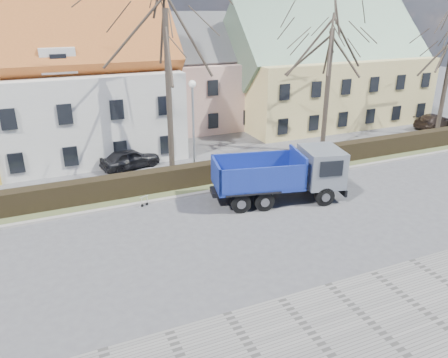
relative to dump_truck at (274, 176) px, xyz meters
name	(u,v)px	position (x,y,z in m)	size (l,w,h in m)	color
ground	(258,222)	(-2.04, -2.05, -1.53)	(120.00, 120.00, 0.00)	#4B4B4E
sidewalk_near	(370,323)	(-2.04, -10.55, -1.49)	(80.00, 5.00, 0.08)	gray
curb_far	(223,189)	(-2.04, 2.55, -1.47)	(80.00, 0.30, 0.12)	gray
grass_strip	(213,180)	(-2.04, 4.15, -1.48)	(80.00, 3.00, 0.10)	#4A542F
hedge	(214,173)	(-2.04, 3.95, -0.88)	(60.00, 0.90, 1.30)	black
building_pink	(196,82)	(1.96, 17.95, 2.47)	(10.80, 8.80, 8.00)	#D4A396
building_yellow	(325,76)	(13.96, 14.95, 2.72)	(18.80, 10.80, 8.50)	#DFC97A
tree_1	(168,78)	(-4.04, 6.45, 4.79)	(9.20, 9.20, 12.65)	#352D25
tree_2	(328,79)	(7.96, 6.45, 3.97)	(8.00, 8.00, 11.00)	#352D25
tree_3	(448,74)	(19.96, 6.45, 3.69)	(7.60, 7.60, 10.45)	#352D25
dump_truck	(274,176)	(0.00, 0.00, 0.00)	(7.67, 2.85, 3.07)	navy
streetlight	(194,131)	(-3.00, 4.95, 1.68)	(0.50, 0.50, 6.42)	#989DA1
cart_frame	(141,202)	(-7.19, 2.15, -1.19)	(0.75, 0.43, 0.68)	silver
parked_car_a	(130,158)	(-6.34, 8.73, -0.84)	(1.64, 4.08, 1.39)	black
parked_car_b	(434,121)	(21.47, 8.26, -0.90)	(1.78, 4.38, 1.27)	black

